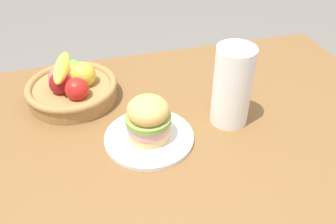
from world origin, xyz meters
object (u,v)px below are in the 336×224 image
object	(u,v)px
plate	(149,137)
fruit_basket	(72,86)
sandwich	(148,118)
paper_towel_roll	(232,86)

from	to	relation	value
plate	fruit_basket	xyz separation A→B (m)	(-0.19, 0.26, 0.04)
sandwich	plate	bearing A→B (deg)	180.00
plate	paper_towel_roll	size ratio (longest dim) A/B	1.05
sandwich	fruit_basket	xyz separation A→B (m)	(-0.19, 0.26, -0.03)
paper_towel_roll	plate	bearing A→B (deg)	-174.69
fruit_basket	paper_towel_roll	distance (m)	0.51
sandwich	fruit_basket	distance (m)	0.32
plate	fruit_basket	size ratio (longest dim) A/B	0.87
plate	sandwich	xyz separation A→B (m)	(0.00, 0.00, 0.07)
plate	sandwich	distance (m)	0.07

